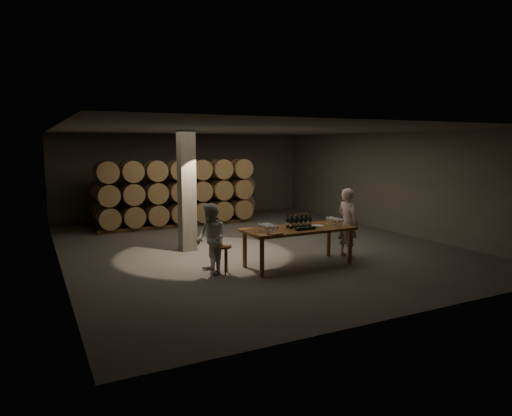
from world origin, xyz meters
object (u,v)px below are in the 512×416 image
plate (318,226)px  stool (223,251)px  person_man (348,223)px  bottle_cluster (299,223)px  tasting_table (298,232)px  person_woman (211,239)px  notebook_near (275,234)px

plate → stool: plate is taller
stool → person_man: person_man is taller
bottle_cluster → plate: 0.50m
tasting_table → person_woman: 2.08m
stool → person_woman: person_woman is taller
notebook_near → bottle_cluster: bearing=19.1°
tasting_table → stool: (-1.82, 0.19, -0.29)m
tasting_table → person_woman: bearing=171.5°
notebook_near → stool: (-0.97, 0.61, -0.40)m
plate → stool: 2.39m
plate → bottle_cluster: bearing=172.6°
person_man → person_woman: size_ratio=1.12×
tasting_table → stool: 1.85m
tasting_table → plate: bearing=-1.8°
notebook_near → person_woman: 1.41m
person_man → stool: bearing=82.6°
bottle_cluster → stool: size_ratio=0.96×
bottle_cluster → notebook_near: bearing=-152.5°
tasting_table → bottle_cluster: bearing=48.4°
tasting_table → stool: bearing=174.1°
plate → notebook_near: bearing=-163.8°
bottle_cluster → person_woman: (-2.09, 0.26, -0.24)m
tasting_table → person_man: person_man is taller
plate → person_woman: bearing=172.9°
plate → tasting_table: bearing=178.2°
notebook_near → person_woman: bearing=140.5°
bottle_cluster → person_woman: bearing=173.0°
plate → person_man: (1.03, 0.19, -0.04)m
person_man → tasting_table: bearing=89.2°
stool → bottle_cluster: bearing=-4.4°
bottle_cluster → stool: bottle_cluster is taller
notebook_near → tasting_table: bearing=17.7°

